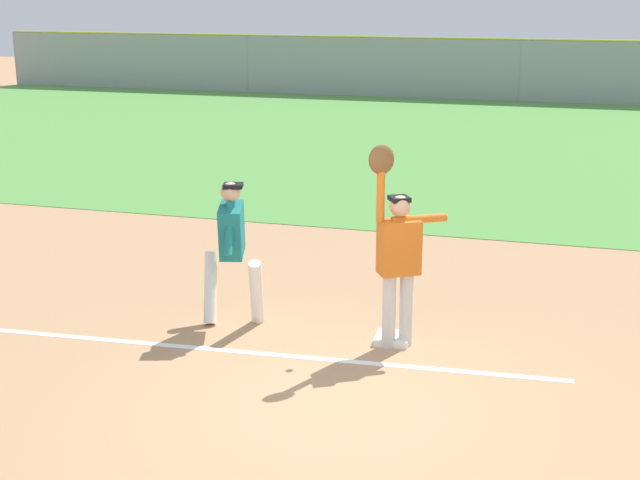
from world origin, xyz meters
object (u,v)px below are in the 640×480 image
at_px(runner, 232,243).
at_px(baseball, 375,172).
at_px(first_base, 393,339).
at_px(fielder, 397,250).
at_px(parked_car_silver, 574,76).
at_px(parked_car_white, 435,72).

xyz_separation_m(runner, baseball, (1.64, 0.21, 0.89)).
relative_size(first_base, runner, 0.22).
xyz_separation_m(fielder, baseball, (-0.34, 0.35, 0.77)).
xyz_separation_m(first_base, parked_car_silver, (1.57, 25.69, 0.63)).
bearing_deg(runner, parked_car_silver, 67.18).
distance_m(first_base, fielder, 1.09).
bearing_deg(parked_car_white, parked_car_silver, -2.14).
height_order(first_base, baseball, baseball).
bearing_deg(baseball, runner, -172.75).
bearing_deg(parked_car_silver, baseball, -96.91).
height_order(first_base, parked_car_silver, parked_car_silver).
xyz_separation_m(first_base, baseball, (-0.29, 0.25, 1.85)).
relative_size(baseball, parked_car_white, 0.02).
bearing_deg(first_base, parked_car_silver, 86.50).
relative_size(first_base, parked_car_silver, 0.08).
distance_m(first_base, parked_car_silver, 25.74).
relative_size(first_base, parked_car_white, 0.08).
relative_size(parked_car_white, parked_car_silver, 1.00).
xyz_separation_m(fielder, runner, (-1.98, 0.14, -0.12)).
bearing_deg(runner, baseball, -7.80).
bearing_deg(parked_car_white, runner, -89.65).
bearing_deg(fielder, runner, 55.64).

